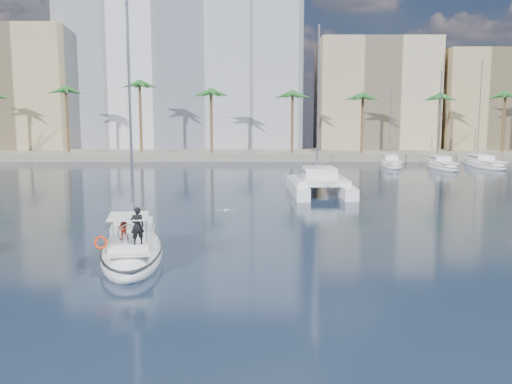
{
  "coord_description": "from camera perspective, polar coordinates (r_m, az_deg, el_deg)",
  "views": [
    {
      "loc": [
        1.25,
        -32.4,
        7.99
      ],
      "look_at": [
        1.19,
        1.5,
        3.05
      ],
      "focal_mm": 40.0,
      "sensor_mm": 36.0,
      "label": 1
    }
  ],
  "objects": [
    {
      "name": "quay",
      "position": [
        93.7,
        -0.66,
        3.77
      ],
      "size": [
        120.0,
        14.0,
        1.2
      ],
      "primitive_type": "cube",
      "color": "gray",
      "rests_on": "ground"
    },
    {
      "name": "palm_centre",
      "position": [
        89.44,
        -0.7,
        9.76
      ],
      "size": [
        3.6,
        3.6,
        12.3
      ],
      "color": "brown",
      "rests_on": "ground"
    },
    {
      "name": "ground",
      "position": [
        33.39,
        -2.05,
        -5.55
      ],
      "size": [
        160.0,
        160.0,
        0.0
      ],
      "primitive_type": "plane",
      "color": "black",
      "rests_on": "ground"
    },
    {
      "name": "building_beige",
      "position": [
        104.5,
        11.72,
        9.23
      ],
      "size": [
        20.0,
        14.0,
        20.0
      ],
      "primitive_type": "cube",
      "color": "tan",
      "rests_on": "ground"
    },
    {
      "name": "moored_yacht_a",
      "position": [
        81.97,
        13.34,
        2.48
      ],
      "size": [
        3.37,
        9.52,
        11.9
      ],
      "primitive_type": null,
      "rotation": [
        0.0,
        0.0,
        -0.07
      ],
      "color": "white",
      "rests_on": "ground"
    },
    {
      "name": "building_tan_right",
      "position": [
        108.36,
        22.44,
        8.21
      ],
      "size": [
        18.0,
        12.0,
        18.0
      ],
      "primitive_type": "cube",
      "color": "tan",
      "rests_on": "ground"
    },
    {
      "name": "catamaran",
      "position": [
        54.69,
        6.36,
        1.02
      ],
      "size": [
        5.8,
        11.02,
        15.95
      ],
      "rotation": [
        0.0,
        0.0,
        0.04
      ],
      "color": "white",
      "rests_on": "ground"
    },
    {
      "name": "moored_yacht_b",
      "position": [
        81.8,
        18.1,
        2.28
      ],
      "size": [
        3.32,
        10.83,
        13.72
      ],
      "primitive_type": null,
      "rotation": [
        0.0,
        0.0,
        -0.02
      ],
      "color": "white",
      "rests_on": "ground"
    },
    {
      "name": "main_sloop",
      "position": [
        31.64,
        -12.28,
        -5.59
      ],
      "size": [
        4.87,
        10.63,
        15.2
      ],
      "rotation": [
        0.0,
        0.0,
        0.16
      ],
      "color": "white",
      "rests_on": "ground"
    },
    {
      "name": "palm_right",
      "position": [
        95.24,
        20.5,
        9.16
      ],
      "size": [
        3.6,
        3.6,
        12.3
      ],
      "color": "brown",
      "rests_on": "ground"
    },
    {
      "name": "moored_yacht_c",
      "position": [
        85.88,
        21.83,
        2.36
      ],
      "size": [
        3.98,
        12.33,
        15.54
      ],
      "primitive_type": null,
      "rotation": [
        0.0,
        0.0,
        0.03
      ],
      "color": "white",
      "rests_on": "ground"
    },
    {
      "name": "building_modern",
      "position": [
        106.4,
        -7.19,
        11.47
      ],
      "size": [
        42.0,
        16.0,
        28.0
      ],
      "primitive_type": "cube",
      "color": "silver",
      "rests_on": "ground"
    },
    {
      "name": "palm_left",
      "position": [
        96.13,
        -21.69,
        9.08
      ],
      "size": [
        3.6,
        3.6,
        12.3
      ],
      "color": "brown",
      "rests_on": "ground"
    },
    {
      "name": "building_tan_left",
      "position": [
        110.28,
        -23.3,
        9.19
      ],
      "size": [
        22.0,
        14.0,
        22.0
      ],
      "primitive_type": "cube",
      "color": "tan",
      "rests_on": "ground"
    },
    {
      "name": "seagull",
      "position": [
        39.44,
        -3.05,
        -1.85
      ],
      "size": [
        1.17,
        0.5,
        0.22
      ],
      "color": "silver",
      "rests_on": "ground"
    }
  ]
}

